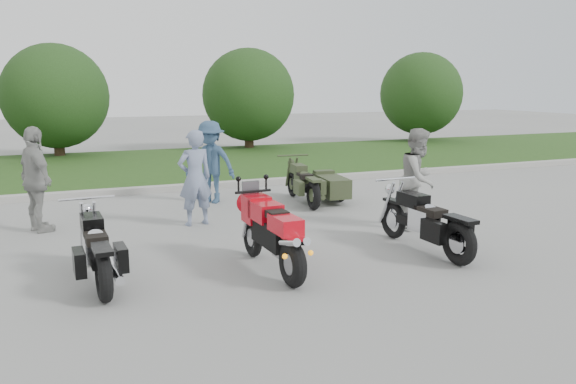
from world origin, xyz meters
name	(u,v)px	position (x,y,z in m)	size (l,w,h in m)	color
ground	(269,258)	(0.00, 0.00, 0.00)	(80.00, 80.00, 0.00)	#969691
curb	(188,187)	(0.00, 6.00, 0.07)	(60.00, 0.30, 0.15)	#A4A19A
grass_strip	(161,165)	(0.00, 10.15, 0.07)	(60.00, 8.00, 0.14)	#34591E
tree_mid_left	(55,96)	(-3.00, 13.50, 2.19)	(3.60, 3.60, 4.00)	#3F2B1C
tree_mid_right	(249,95)	(4.00, 13.50, 2.19)	(3.60, 3.60, 4.00)	#3F2B1C
tree_far_right	(421,94)	(12.00, 13.50, 2.19)	(3.60, 3.60, 4.00)	#3F2B1C
sportbike_red	(272,232)	(-0.17, -0.62, 0.58)	(0.40, 2.08, 0.98)	black
cruiser_left	(97,252)	(-2.48, -0.25, 0.43)	(0.43, 2.20, 0.85)	black
cruiser_right	(428,224)	(2.42, -0.64, 0.45)	(0.45, 2.29, 0.88)	black
cruiser_sidecar	(320,186)	(2.43, 3.41, 0.39)	(1.15, 2.15, 0.83)	black
person_stripe	(195,178)	(-0.58, 2.44, 0.89)	(0.65, 0.43, 1.79)	#7A87A6
person_grey	(418,178)	(3.18, 0.76, 0.91)	(0.89, 0.69, 1.83)	gray
person_denim	(210,162)	(0.18, 4.31, 0.91)	(1.18, 0.68, 1.82)	#324D6B
person_back	(36,180)	(-3.29, 2.98, 0.94)	(1.11, 0.46, 1.89)	#979792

